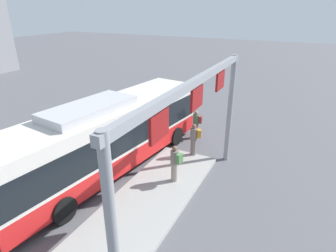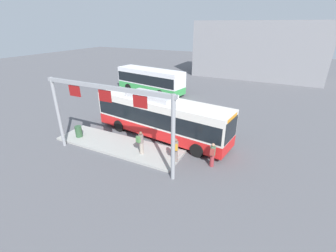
% 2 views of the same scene
% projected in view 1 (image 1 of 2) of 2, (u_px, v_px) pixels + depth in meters
% --- Properties ---
extents(ground_plane, '(120.00, 120.00, 0.00)m').
position_uv_depth(ground_plane, '(111.00, 168.00, 13.49)').
color(ground_plane, '#56565B').
extents(platform_curb, '(10.00, 2.80, 0.16)m').
position_uv_depth(platform_curb, '(139.00, 212.00, 10.51)').
color(platform_curb, '#9E9E99').
rests_on(platform_curb, ground).
extents(bus_main, '(11.69, 3.98, 3.46)m').
position_uv_depth(bus_main, '(107.00, 134.00, 12.77)').
color(bus_main, red).
rests_on(bus_main, ground).
extents(person_boarding, '(0.39, 0.56, 1.67)m').
position_uv_depth(person_boarding, '(196.00, 124.00, 16.28)').
color(person_boarding, maroon).
rests_on(person_boarding, ground).
extents(person_waiting_near, '(0.48, 0.60, 1.67)m').
position_uv_depth(person_waiting_near, '(194.00, 139.00, 14.08)').
color(person_waiting_near, slate).
rests_on(person_waiting_near, platform_curb).
extents(person_waiting_mid, '(0.43, 0.58, 1.67)m').
position_uv_depth(person_waiting_mid, '(175.00, 163.00, 11.91)').
color(person_waiting_mid, gray).
rests_on(person_waiting_mid, platform_curb).
extents(platform_sign_gantry, '(9.50, 0.24, 5.20)m').
position_uv_depth(platform_sign_gantry, '(196.00, 120.00, 9.08)').
color(platform_sign_gantry, gray).
rests_on(platform_sign_gantry, ground).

